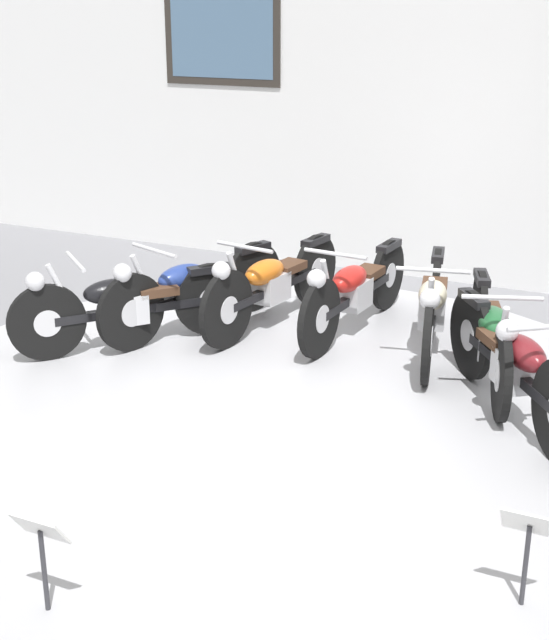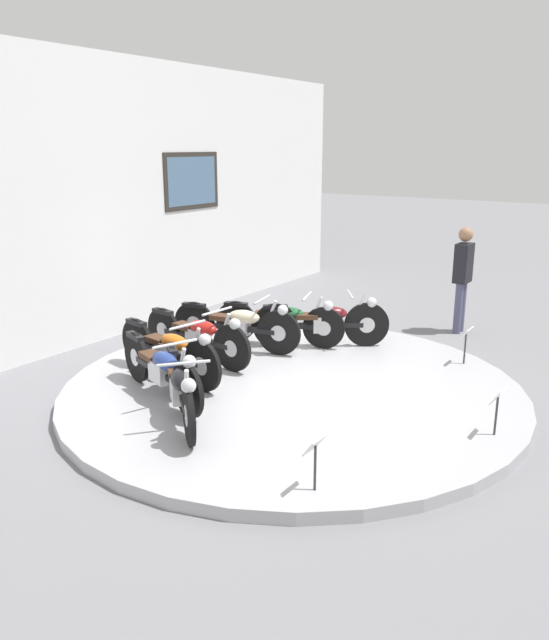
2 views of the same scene
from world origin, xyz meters
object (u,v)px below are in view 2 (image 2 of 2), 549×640
motorcycle_red (198,334)px  motorcycle_green (282,320)px  motorcycle_black (180,386)px  info_placard_front_centre (498,402)px  visitor_standing (463,273)px  motorcycle_maroon (324,321)px  info_placard_front_right (466,338)px  info_placard_front_left (315,451)px  motorcycle_cream (238,324)px  motorcycle_blue (162,368)px  motorcycle_orange (170,349)px

motorcycle_red → motorcycle_green: 1.37m
motorcycle_black → motorcycle_green: size_ratio=0.82×
info_placard_front_centre → visitor_standing: visitor_standing is taller
motorcycle_green → visitor_standing: visitor_standing is taller
motorcycle_maroon → info_placard_front_right: (0.44, -1.96, -0.03)m
info_placard_front_left → info_placard_front_centre: bearing=-26.2°
motorcycle_cream → info_placard_front_centre: motorcycle_cream is taller
motorcycle_cream → motorcycle_green: bearing=-36.0°
motorcycle_cream → motorcycle_black: bearing=-156.9°
motorcycle_maroon → info_placard_front_left: (-3.51, -1.96, -0.03)m
motorcycle_cream → info_placard_front_centre: 3.96m
motorcycle_green → info_placard_front_centre: size_ratio=3.68×
motorcycle_blue → info_placard_front_centre: size_ratio=3.69×
motorcycle_black → motorcycle_orange: 1.27m
info_placard_front_right → visitor_standing: size_ratio=0.29×
motorcycle_black → motorcycle_red: 1.89m
motorcycle_black → visitor_standing: size_ratio=0.88×
motorcycle_black → motorcycle_maroon: motorcycle_maroon is taller
motorcycle_maroon → info_placard_front_left: size_ratio=3.22×
motorcycle_black → motorcycle_blue: (0.28, 0.56, 0.01)m
motorcycle_blue → motorcycle_maroon: size_ratio=1.15×
motorcycle_orange → visitor_standing: bearing=-25.9°
info_placard_front_left → visitor_standing: bearing=6.9°
motorcycle_orange → info_placard_front_left: size_ratio=3.87×
motorcycle_black → motorcycle_blue: bearing=63.1°
motorcycle_maroon → info_placard_front_centre: motorcycle_maroon is taller
info_placard_front_left → motorcycle_blue: bearing=74.0°
info_placard_front_right → info_placard_front_left: bearing=180.0°
motorcycle_red → info_placard_front_right: (1.98, -3.06, -0.02)m
motorcycle_green → info_placard_front_centre: (-1.25, -3.49, -0.01)m
info_placard_front_centre → info_placard_front_left: bearing=153.8°
motorcycle_green → motorcycle_red: bearing=156.8°
motorcycle_maroon → info_placard_front_centre: (-1.53, -2.94, -0.03)m
motorcycle_green → motorcycle_blue: bearing=180.0°
motorcycle_blue → motorcycle_orange: motorcycle_orange is taller
motorcycle_orange → info_placard_front_right: motorcycle_orange is taller
motorcycle_blue → info_placard_front_centre: bearing=-70.3°
motorcycle_black → motorcycle_maroon: size_ratio=0.94×
motorcycle_orange → motorcycle_cream: size_ratio=1.01×
motorcycle_black → motorcycle_cream: motorcycle_cream is taller
motorcycle_blue → motorcycle_green: (2.51, -0.00, -0.01)m
motorcycle_black → motorcycle_orange: size_ratio=0.78×
motorcycle_black → visitor_standing: (5.39, -1.25, 0.49)m
info_placard_front_right → visitor_standing: (1.88, 0.71, 0.50)m
motorcycle_blue → motorcycle_green: bearing=-0.0°
motorcycle_cream → info_placard_front_right: bearing=-66.5°
visitor_standing → info_placard_front_centre: bearing=-156.4°
motorcycle_red → visitor_standing: 4.54m
motorcycle_orange → motorcycle_green: size_ratio=1.05×
motorcycle_cream → motorcycle_maroon: bearing=-49.1°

